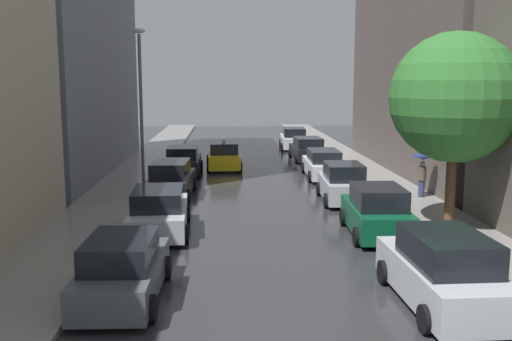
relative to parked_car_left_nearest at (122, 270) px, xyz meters
name	(u,v)px	position (x,y,z in m)	size (l,w,h in m)	color
ground_plane	(253,179)	(3.99, 17.47, -0.78)	(28.00, 72.00, 0.04)	#2B2B2E
sidewalk_left	(133,178)	(-2.51, 17.47, -0.69)	(3.00, 72.00, 0.15)	gray
sidewalk_right	(370,176)	(10.49, 17.47, -0.69)	(3.00, 72.00, 0.15)	gray
parked_car_left_nearest	(122,270)	(0.00, 0.00, 0.00)	(2.05, 4.35, 1.62)	#474C51
parked_car_left_second	(159,212)	(0.17, 6.27, 0.00)	(2.28, 4.63, 1.62)	#B2B7BF
parked_car_left_third	(171,180)	(0.01, 12.68, 0.03)	(2.17, 4.80, 1.68)	black
parked_car_left_fourth	(183,162)	(0.11, 18.86, 0.00)	(2.09, 4.11, 1.63)	black
parked_car_right_nearest	(443,272)	(7.70, -0.79, 0.09)	(2.20, 4.69, 1.83)	#B2B7BF
parked_car_right_second	(377,213)	(7.75, 5.56, 0.06)	(2.17, 4.21, 1.76)	#0C4C2D
parked_car_right_third	(343,184)	(7.70, 11.19, 0.04)	(2.10, 4.08, 1.73)	#B2B7BF
parked_car_right_fourth	(323,164)	(7.87, 17.52, -0.02)	(2.07, 4.81, 1.56)	silver
parked_car_right_fifth	(308,150)	(7.95, 24.22, -0.02)	(2.22, 4.39, 1.57)	black
parked_car_right_sixth	(294,139)	(7.80, 31.01, 0.01)	(2.23, 4.67, 1.64)	silver
taxi_midroad	(224,156)	(2.39, 21.17, 0.00)	(2.19, 4.58, 1.81)	yellow
pedestrian_foreground	(422,167)	(11.29, 11.36, 0.74)	(0.97, 0.97, 1.88)	navy
street_tree_right	(455,98)	(10.54, 6.17, 3.98)	(4.56, 4.56, 6.88)	#513823
lamp_post_left	(141,97)	(-1.56, 14.79, 3.74)	(0.60, 0.28, 7.62)	#595B60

